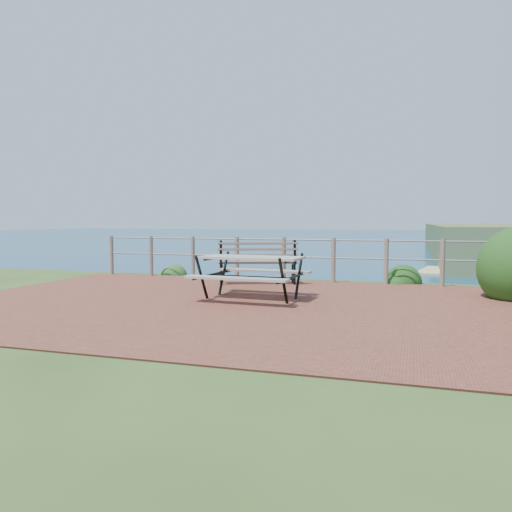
{
  "coord_description": "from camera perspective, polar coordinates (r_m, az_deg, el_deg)",
  "views": [
    {
      "loc": [
        2.84,
        -7.81,
        1.39
      ],
      "look_at": [
        0.08,
        0.96,
        0.75
      ],
      "focal_mm": 35.0,
      "sensor_mm": 36.0,
      "label": 1
    }
  ],
  "objects": [
    {
      "name": "shrub_lip_east",
      "position": [
        11.69,
        16.07,
        -3.0
      ],
      "size": [
        0.83,
        0.83,
        0.6
      ],
      "primitive_type": "ellipsoid",
      "color": "#144215",
      "rests_on": "ground"
    },
    {
      "name": "ocean",
      "position": [
        207.84,
        16.7,
        3.45
      ],
      "size": [
        1200.0,
        1200.0,
        0.0
      ],
      "primitive_type": "plane",
      "color": "navy",
      "rests_on": "ground"
    },
    {
      "name": "park_bench",
      "position": [
        10.92,
        0.18,
        0.03
      ],
      "size": [
        1.76,
        0.97,
        0.97
      ],
      "rotation": [
        0.0,
        0.0,
        0.33
      ],
      "color": "brown",
      "rests_on": "ground"
    },
    {
      "name": "shrub_lip_west",
      "position": [
        13.3,
        -8.83,
        -2.06
      ],
      "size": [
        0.71,
        0.71,
        0.43
      ],
      "primitive_type": "ellipsoid",
      "color": "#2A5720",
      "rests_on": "ground"
    },
    {
      "name": "picnic_table",
      "position": [
        8.81,
        -0.55,
        -1.94
      ],
      "size": [
        1.82,
        1.55,
        0.75
      ],
      "rotation": [
        0.0,
        0.0,
        -0.06
      ],
      "color": "gray",
      "rests_on": "ground"
    },
    {
      "name": "ground",
      "position": [
        8.43,
        -2.47,
        -5.52
      ],
      "size": [
        10.0,
        7.0,
        0.12
      ],
      "primitive_type": "cube",
      "color": "brown",
      "rests_on": "ground"
    },
    {
      "name": "safety_railing",
      "position": [
        11.55,
        3.19,
        -0.08
      ],
      "size": [
        9.4,
        0.1,
        1.0
      ],
      "color": "#6B5B4C",
      "rests_on": "ground"
    }
  ]
}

